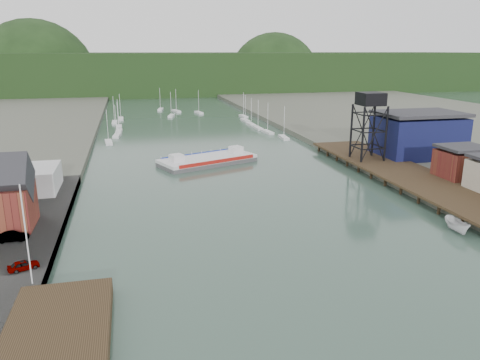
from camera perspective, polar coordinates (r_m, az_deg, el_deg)
name	(u,v)px	position (r m, az deg, el deg)	size (l,w,h in m)	color
ground	(331,305)	(55.53, 11.01, -14.75)	(600.00, 600.00, 0.00)	#324E40
west_stage	(58,333)	(51.65, -21.32, -16.96)	(10.00, 18.00, 1.80)	black
east_pier	(403,172)	(108.71, 19.28, 0.90)	(14.00, 70.00, 2.45)	black
white_shed	(8,181)	(99.12, -26.41, -0.06)	(18.00, 12.00, 4.50)	silver
flagpole	(26,235)	(58.32, -24.62, -6.15)	(0.16, 0.16, 12.00)	silver
lift_tower	(370,103)	(116.34, 15.62, 9.02)	(6.50, 6.50, 16.00)	black
blue_shed	(418,135)	(126.99, 20.88, 5.16)	(20.50, 14.50, 11.30)	#0B0C33
marina_sailboats	(185,123)	(185.06, -6.75, 6.93)	(57.71, 92.65, 0.90)	silver
distant_hills	(151,75)	(345.56, -10.78, 12.41)	(500.00, 120.00, 80.00)	black
chain_ferry	(208,160)	(118.46, -3.97, 2.46)	(26.02, 17.84, 3.48)	#4B4B4D
motorboat	(457,226)	(81.37, 24.95, -5.08)	(2.17, 5.77, 2.23)	silver
car_west_a	(23,265)	(64.28, -24.90, -9.39)	(1.47, 3.65, 1.24)	#999999
car_west_b	(13,237)	(74.03, -25.98, -6.22)	(1.46, 4.20, 1.38)	#999999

